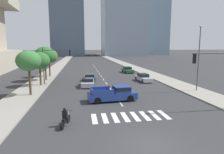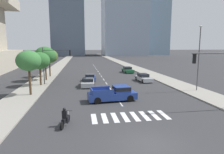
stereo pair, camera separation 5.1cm
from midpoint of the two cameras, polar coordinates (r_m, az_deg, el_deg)
ground_plane at (r=13.13m, az=11.08°, el=-18.85°), size 800.00×800.00×0.00m
sidewalk_east at (r=44.10m, az=11.49°, el=0.84°), size 4.00×260.00×0.15m
sidewalk_west at (r=41.92m, az=-18.75°, el=0.13°), size 4.00×260.00×0.15m
crosswalk_near at (r=17.47m, az=5.37°, el=-11.51°), size 6.75×2.43×0.01m
lane_divider_center at (r=44.46m, az=-3.63°, el=0.97°), size 0.14×50.00×0.01m
motorcycle_lead at (r=15.75m, az=-13.54°, el=-11.79°), size 0.83×2.08×1.49m
pickup_truck at (r=22.10m, az=0.78°, el=-4.92°), size 5.59×2.48×1.67m
sedan_silver_0 at (r=30.36m, az=-7.02°, el=-1.60°), size 2.19×4.60×1.31m
sedan_blue_1 at (r=35.60m, az=-6.39°, el=-0.11°), size 2.24×4.74×1.23m
sedan_silver_2 at (r=35.04m, az=9.29°, el=-0.24°), size 1.98×4.80×1.34m
sedan_green_3 at (r=46.52m, az=4.67°, el=2.08°), size 2.03×4.75×1.37m
traffic_signal_near at (r=20.79m, az=29.03°, el=2.28°), size 4.85×0.28×5.72m
traffic_signal_far at (r=32.51m, az=-16.65°, el=5.07°), size 4.74×0.28×5.81m
street_lamp_east at (r=28.73m, az=24.27°, el=6.15°), size 0.50×0.24×8.70m
street_tree_nearest at (r=25.83m, az=-23.28°, el=4.38°), size 2.96×2.96×5.52m
street_tree_second at (r=32.04m, az=-20.49°, el=4.49°), size 3.13×3.13×5.15m
street_tree_third at (r=36.76m, az=-19.07°, el=6.04°), size 3.62×3.62×5.99m
street_tree_fourth at (r=41.31m, az=-17.96°, el=5.84°), size 3.40×3.40×5.53m
office_tower_right_skyline at (r=164.95m, az=11.89°, el=21.40°), size 21.18×23.25×93.47m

